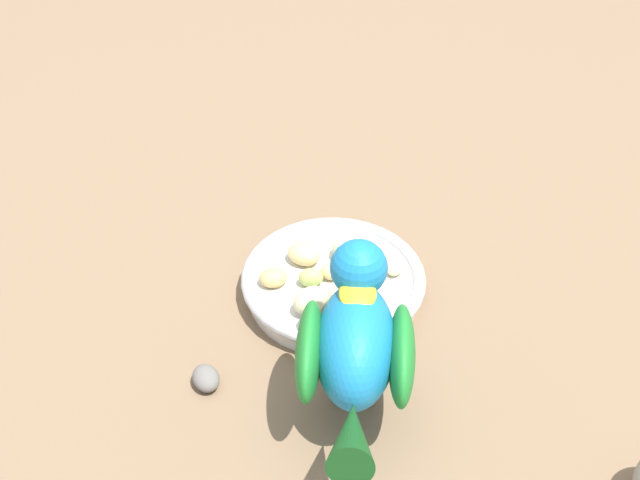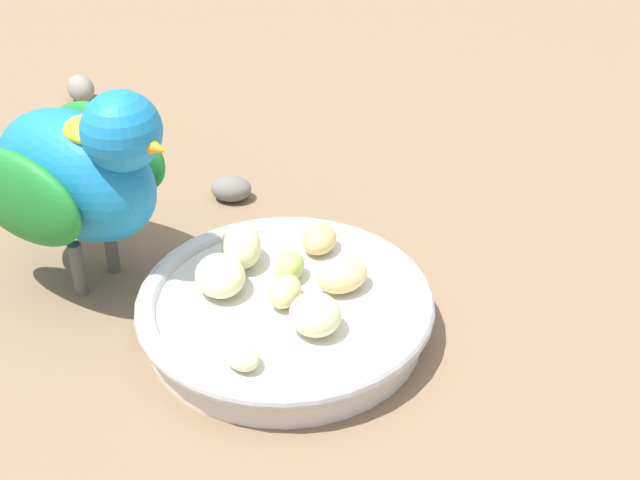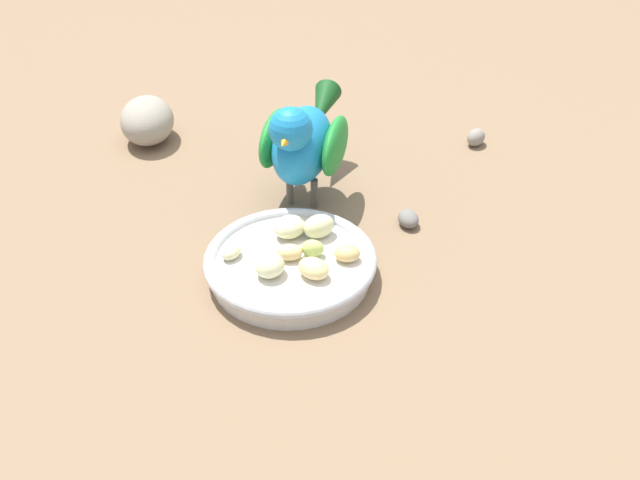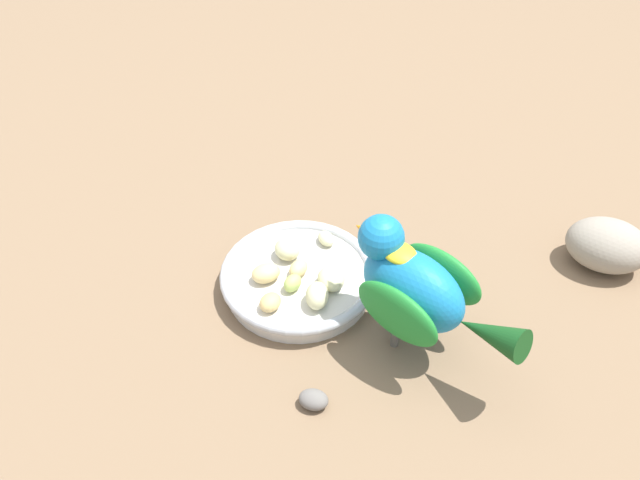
% 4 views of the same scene
% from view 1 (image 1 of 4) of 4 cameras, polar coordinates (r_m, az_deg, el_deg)
% --- Properties ---
extents(ground_plane, '(4.00, 4.00, 0.00)m').
position_cam_1_polar(ground_plane, '(0.85, -0.47, -3.33)').
color(ground_plane, '#7A6047').
extents(feeding_bowl, '(0.18, 0.18, 0.03)m').
position_cam_1_polar(feeding_bowl, '(0.84, 0.91, -2.92)').
color(feeding_bowl, beige).
rests_on(feeding_bowl, ground_plane).
extents(apple_piece_0, '(0.04, 0.03, 0.03)m').
position_cam_1_polar(apple_piece_0, '(0.79, -0.64, -4.12)').
color(apple_piece_0, beige).
rests_on(apple_piece_0, feeding_bowl).
extents(apple_piece_1, '(0.03, 0.03, 0.02)m').
position_cam_1_polar(apple_piece_1, '(0.83, 0.95, -2.11)').
color(apple_piece_1, '#E5C67F').
rests_on(apple_piece_1, feeding_bowl).
extents(apple_piece_2, '(0.04, 0.04, 0.02)m').
position_cam_1_polar(apple_piece_2, '(0.85, 1.95, -0.69)').
color(apple_piece_2, beige).
rests_on(apple_piece_2, feeding_bowl).
extents(apple_piece_3, '(0.04, 0.04, 0.02)m').
position_cam_1_polar(apple_piece_3, '(0.84, -1.34, -1.06)').
color(apple_piece_3, '#E5C67F').
rests_on(apple_piece_3, feeding_bowl).
extents(apple_piece_4, '(0.03, 0.03, 0.02)m').
position_cam_1_polar(apple_piece_4, '(0.82, -3.20, -2.56)').
color(apple_piece_4, tan).
rests_on(apple_piece_4, feeding_bowl).
extents(apple_piece_5, '(0.03, 0.03, 0.01)m').
position_cam_1_polar(apple_piece_5, '(0.84, 5.13, -1.79)').
color(apple_piece_5, beige).
rests_on(apple_piece_5, feeding_bowl).
extents(apple_piece_6, '(0.03, 0.03, 0.02)m').
position_cam_1_polar(apple_piece_6, '(0.82, -0.61, -2.55)').
color(apple_piece_6, '#B2CC66').
rests_on(apple_piece_6, feeding_bowl).
extents(apple_piece_7, '(0.04, 0.04, 0.02)m').
position_cam_1_polar(apple_piece_7, '(0.80, 1.62, -3.95)').
color(apple_piece_7, beige).
rests_on(apple_piece_7, feeding_bowl).
extents(parrot, '(0.15, 0.19, 0.15)m').
position_cam_1_polar(parrot, '(0.69, 2.43, -7.06)').
color(parrot, '#59544C').
rests_on(parrot, ground_plane).
extents(pebble_0, '(0.03, 0.03, 0.02)m').
position_cam_1_polar(pebble_0, '(0.77, -7.74, -9.27)').
color(pebble_0, slate).
rests_on(pebble_0, ground_plane).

